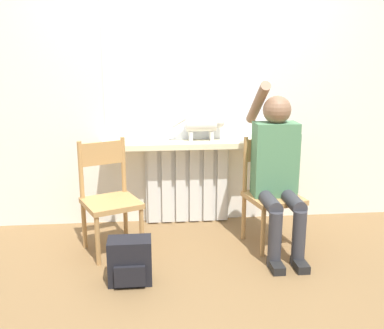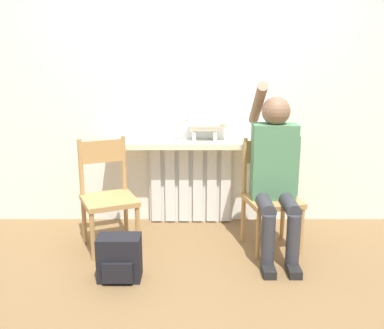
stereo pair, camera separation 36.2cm
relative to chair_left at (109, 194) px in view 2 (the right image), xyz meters
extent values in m
plane|color=brown|center=(0.66, -0.61, -0.44)|extent=(12.00, 12.00, 0.00)
cube|color=white|center=(0.66, 0.62, 0.91)|extent=(7.00, 0.06, 2.70)
cube|color=silver|center=(0.66, 0.56, -0.08)|extent=(0.76, 0.05, 0.72)
cube|color=silver|center=(0.35, 0.51, -0.08)|extent=(0.09, 0.03, 0.69)
cube|color=silver|center=(0.47, 0.51, -0.08)|extent=(0.09, 0.03, 0.69)
cube|color=silver|center=(0.60, 0.51, -0.08)|extent=(0.09, 0.03, 0.69)
cube|color=silver|center=(0.73, 0.51, -0.08)|extent=(0.09, 0.03, 0.69)
cube|color=silver|center=(0.85, 0.51, -0.08)|extent=(0.09, 0.03, 0.69)
cube|color=silver|center=(0.98, 0.51, -0.08)|extent=(0.09, 0.03, 0.69)
cube|color=beige|center=(0.66, 0.47, 0.31)|extent=(1.50, 0.24, 0.05)
cube|color=white|center=(0.66, 0.59, 1.01)|extent=(1.44, 0.01, 1.35)
cube|color=#B2844C|center=(0.02, -0.04, -0.04)|extent=(0.53, 0.53, 0.04)
cylinder|color=#B2844C|center=(-0.07, -0.27, -0.25)|extent=(0.04, 0.04, 0.38)
cylinder|color=#B2844C|center=(0.25, -0.13, -0.25)|extent=(0.04, 0.04, 0.38)
cylinder|color=#B2844C|center=(-0.21, 0.05, -0.25)|extent=(0.04, 0.04, 0.38)
cylinder|color=#B2844C|center=(0.11, 0.19, -0.25)|extent=(0.04, 0.04, 0.38)
cylinder|color=#B2844C|center=(-0.21, 0.05, 0.21)|extent=(0.04, 0.04, 0.46)
cylinder|color=#B2844C|center=(0.11, 0.19, 0.21)|extent=(0.04, 0.04, 0.46)
cube|color=#B2844C|center=(-0.05, 0.12, 0.32)|extent=(0.34, 0.16, 0.18)
cube|color=#B2844C|center=(1.31, -0.04, -0.04)|extent=(0.48, 0.48, 0.04)
cylinder|color=#B2844C|center=(1.18, -0.25, -0.25)|extent=(0.04, 0.04, 0.38)
cylinder|color=#B2844C|center=(1.52, -0.17, -0.25)|extent=(0.04, 0.04, 0.38)
cylinder|color=#B2844C|center=(1.10, 0.09, -0.25)|extent=(0.04, 0.04, 0.38)
cylinder|color=#B2844C|center=(1.44, 0.17, -0.25)|extent=(0.04, 0.04, 0.38)
cylinder|color=#B2844C|center=(1.10, 0.09, 0.21)|extent=(0.04, 0.04, 0.46)
cylinder|color=#B2844C|center=(1.44, 0.17, 0.21)|extent=(0.04, 0.04, 0.46)
cube|color=#B2844C|center=(1.27, 0.13, 0.32)|extent=(0.36, 0.10, 0.18)
cylinder|color=#333338|center=(1.22, -0.22, 0.00)|extent=(0.11, 0.40, 0.11)
cylinder|color=#333338|center=(1.40, -0.22, 0.00)|extent=(0.11, 0.40, 0.11)
cylinder|color=#333338|center=(1.22, -0.42, -0.23)|extent=(0.10, 0.10, 0.42)
cylinder|color=#333338|center=(1.40, -0.42, -0.23)|extent=(0.10, 0.10, 0.42)
cube|color=black|center=(1.22, -0.48, -0.41)|extent=(0.09, 0.20, 0.06)
cube|color=black|center=(1.40, -0.48, -0.41)|extent=(0.09, 0.20, 0.06)
cube|color=#4C7F56|center=(1.31, -0.02, 0.27)|extent=(0.34, 0.20, 0.59)
sphere|color=#846047|center=(1.31, -0.02, 0.67)|extent=(0.22, 0.22, 0.22)
cylinder|color=#846047|center=(1.19, 0.12, 0.70)|extent=(0.08, 0.50, 0.38)
cylinder|color=#4C7F56|center=(1.46, -0.06, 0.24)|extent=(0.08, 0.08, 0.47)
cylinder|color=silver|center=(0.78, 0.51, 0.48)|extent=(0.27, 0.12, 0.12)
sphere|color=silver|center=(0.95, 0.51, 0.50)|extent=(0.10, 0.10, 0.10)
cone|color=silver|center=(0.95, 0.48, 0.54)|extent=(0.04, 0.04, 0.04)
cone|color=silver|center=(0.95, 0.53, 0.54)|extent=(0.04, 0.04, 0.04)
cylinder|color=silver|center=(0.88, 0.48, 0.37)|extent=(0.03, 0.03, 0.09)
cylinder|color=silver|center=(0.88, 0.54, 0.37)|extent=(0.03, 0.03, 0.09)
cylinder|color=silver|center=(0.69, 0.48, 0.37)|extent=(0.03, 0.03, 0.09)
cylinder|color=silver|center=(0.69, 0.54, 0.37)|extent=(0.03, 0.03, 0.09)
cylinder|color=silver|center=(0.60, 0.51, 0.51)|extent=(0.18, 0.03, 0.12)
cube|color=black|center=(0.17, -0.55, -0.28)|extent=(0.30, 0.18, 0.32)
cube|color=black|center=(0.17, -0.66, -0.35)|extent=(0.21, 0.03, 0.14)
camera|label=1|loc=(0.31, -3.39, 1.11)|focal=42.00mm
camera|label=2|loc=(0.67, -3.41, 1.11)|focal=42.00mm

